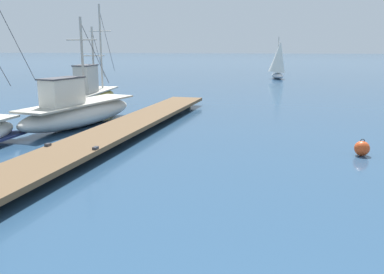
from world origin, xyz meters
TOP-DOWN VIEW (x-y plane):
  - floating_dock at (-6.14, 13.13)m, footprint 3.57×18.87m
  - fishing_boat_1 at (-8.74, 14.89)m, footprint 3.41×7.25m
  - fishing_boat_2 at (-10.27, 20.08)m, footprint 1.79×7.39m
  - mooring_buoy at (2.31, 11.67)m, footprint 0.48×0.48m
  - distant_sailboat at (0.76, 43.94)m, footprint 2.29×3.59m

SIDE VIEW (x-z plane):
  - mooring_buoy at x=2.31m, z-range -0.03..0.52m
  - floating_dock at x=-6.14m, z-range 0.10..0.63m
  - fishing_boat_1 at x=-8.74m, z-range -1.64..3.00m
  - fishing_boat_2 at x=-10.27m, z-range -2.19..3.62m
  - distant_sailboat at x=0.76m, z-range -0.27..4.12m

